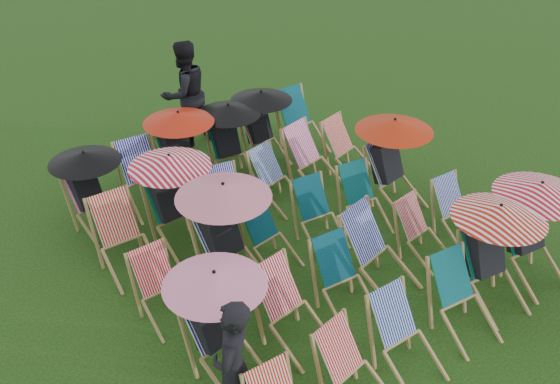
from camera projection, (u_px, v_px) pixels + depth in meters
ground at (303, 252)px, 8.61m from camera, size 100.00×100.00×0.00m
deckchair_1 at (356, 372)px, 6.26m from camera, size 0.67×0.86×0.86m
deckchair_2 at (408, 339)px, 6.63m from camera, size 0.63×0.86×0.90m
deckchair_3 at (465, 300)px, 7.12m from camera, size 0.72×0.91×0.92m
deckchair_4 at (495, 254)px, 7.45m from camera, size 1.12×1.19×1.33m
deckchair_5 at (535, 230)px, 7.84m from camera, size 1.14×1.21×1.35m
deckchair_6 at (221, 323)px, 6.50m from camera, size 1.09×1.17×1.29m
deckchair_7 at (293, 309)px, 6.97m from camera, size 0.72×0.93×0.94m
deckchair_8 at (345, 280)px, 7.44m from camera, size 0.67×0.88×0.89m
deckchair_9 at (381, 253)px, 7.77m from camera, size 0.85×1.06×1.03m
deckchair_10 at (424, 232)px, 8.33m from camera, size 0.61×0.80×0.81m
deckchair_11 at (459, 211)px, 8.73m from camera, size 0.60×0.80×0.83m
deckchair_12 at (163, 289)px, 7.34m from camera, size 0.57×0.78×0.84m
deckchair_13 at (229, 234)px, 7.71m from camera, size 1.19×1.28×1.41m
deckchair_14 at (271, 237)px, 8.22m from camera, size 0.63×0.82×0.82m
deckchair_15 at (320, 215)px, 8.62m from camera, size 0.67×0.86×0.86m
deckchair_16 at (365, 200)px, 8.94m from camera, size 0.70×0.88×0.87m
deckchair_17 at (395, 162)px, 9.30m from camera, size 1.15×1.23×1.36m
deckchair_18 at (124, 238)px, 8.06m from camera, size 0.69×0.94×0.98m
deckchair_19 at (174, 199)px, 8.46m from camera, size 1.12×1.17×1.33m
deckchair_20 at (229, 202)px, 8.90m from camera, size 0.72×0.89×0.86m
deckchair_21 at (278, 179)px, 9.42m from camera, size 0.72×0.90×0.88m
deckchair_22 at (315, 159)px, 9.82m from camera, size 0.81×1.02×0.99m
deckchair_23 at (349, 148)px, 10.20m from camera, size 0.76×0.94×0.91m
deckchair_24 at (91, 190)px, 8.79m from camera, size 1.01×1.08×1.19m
deckchair_25 at (145, 178)px, 9.35m from camera, size 0.73×0.96×0.98m
deckchair_26 at (183, 151)px, 9.66m from camera, size 1.09×1.15×1.29m
deckchair_27 at (230, 140)px, 10.03m from camera, size 1.04×1.10×1.23m
deckchair_28 at (263, 126)px, 10.47m from camera, size 1.04×1.08×1.23m
deckchair_29 at (302, 122)px, 10.93m from camera, size 0.72×0.97×1.01m
person_left at (233, 367)px, 5.88m from camera, size 0.67×0.65×1.55m
person_rear at (185, 94)px, 10.87m from camera, size 0.96×0.78×1.89m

